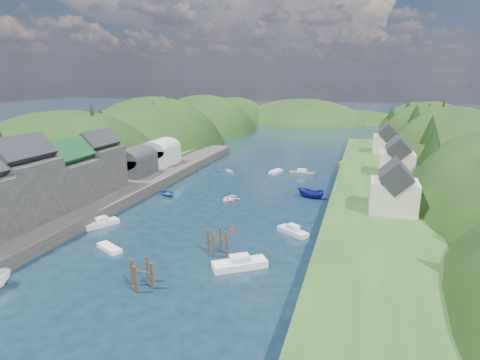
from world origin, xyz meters
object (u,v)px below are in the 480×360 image
(piling_cluster_far, at_px, (217,244))
(piling_cluster_near, at_px, (142,276))
(channel_buoy_far, at_px, (228,200))
(channel_buoy_near, at_px, (232,229))

(piling_cluster_far, bearing_deg, piling_cluster_near, -114.37)
(piling_cluster_far, distance_m, channel_buoy_far, 22.35)
(channel_buoy_near, distance_m, channel_buoy_far, 14.85)
(piling_cluster_near, xyz_separation_m, piling_cluster_far, (4.97, 10.97, 0.04))
(channel_buoy_near, xyz_separation_m, channel_buoy_far, (-5.40, 13.83, 0.00))
(channel_buoy_far, bearing_deg, piling_cluster_near, -88.25)
(piling_cluster_far, distance_m, channel_buoy_near, 7.76)
(piling_cluster_near, xyz_separation_m, channel_buoy_near, (4.41, 18.67, -0.85))
(piling_cluster_near, bearing_deg, piling_cluster_far, 65.63)
(piling_cluster_near, distance_m, channel_buoy_far, 32.52)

